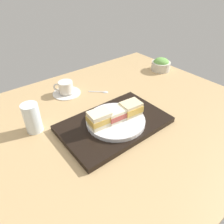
# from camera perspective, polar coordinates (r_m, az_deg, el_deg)

# --- Properties ---
(ground_plane) EXTENTS (1.40, 1.00, 0.03)m
(ground_plane) POSITION_cam_1_polar(r_m,az_deg,el_deg) (0.83, -3.96, -4.31)
(ground_plane) COLOR tan
(serving_tray) EXTENTS (0.41, 0.26, 0.02)m
(serving_tray) POSITION_cam_1_polar(r_m,az_deg,el_deg) (0.80, 0.62, -3.30)
(serving_tray) COLOR black
(serving_tray) RESTS_ON ground_plane
(sandwich_plate) EXTENTS (0.23, 0.23, 0.02)m
(sandwich_plate) POSITION_cam_1_polar(r_m,az_deg,el_deg) (0.79, 1.02, -2.42)
(sandwich_plate) COLOR silver
(sandwich_plate) RESTS_ON serving_tray
(sandwich_near) EXTENTS (0.09, 0.07, 0.06)m
(sandwich_near) POSITION_cam_1_polar(r_m,az_deg,el_deg) (0.74, -3.52, -1.88)
(sandwich_near) COLOR beige
(sandwich_near) RESTS_ON sandwich_plate
(sandwich_middle) EXTENTS (0.08, 0.07, 0.05)m
(sandwich_middle) POSITION_cam_1_polar(r_m,az_deg,el_deg) (0.77, 1.05, -0.63)
(sandwich_middle) COLOR #EFE5C1
(sandwich_middle) RESTS_ON sandwich_plate
(sandwich_far) EXTENTS (0.08, 0.07, 0.05)m
(sandwich_far) POSITION_cam_1_polar(r_m,az_deg,el_deg) (0.80, 5.26, 1.04)
(sandwich_far) COLOR beige
(sandwich_far) RESTS_ON sandwich_plate
(salad_bowl) EXTENTS (0.11, 0.11, 0.07)m
(salad_bowl) POSITION_cam_1_polar(r_m,az_deg,el_deg) (1.28, 13.42, 12.70)
(salad_bowl) COLOR beige
(salad_bowl) RESTS_ON ground_plane
(coffee_cup) EXTENTS (0.14, 0.14, 0.06)m
(coffee_cup) POSITION_cam_1_polar(r_m,az_deg,el_deg) (1.03, -12.67, 6.30)
(coffee_cup) COLOR silver
(coffee_cup) RESTS_ON ground_plane
(drinking_glass) EXTENTS (0.06, 0.06, 0.12)m
(drinking_glass) POSITION_cam_1_polar(r_m,az_deg,el_deg) (0.81, -21.26, -1.54)
(drinking_glass) COLOR silver
(drinking_glass) RESTS_ON ground_plane
(teaspoon) EXTENTS (0.08, 0.08, 0.01)m
(teaspoon) POSITION_cam_1_polar(r_m,az_deg,el_deg) (1.03, -2.59, 5.70)
(teaspoon) COLOR silver
(teaspoon) RESTS_ON ground_plane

